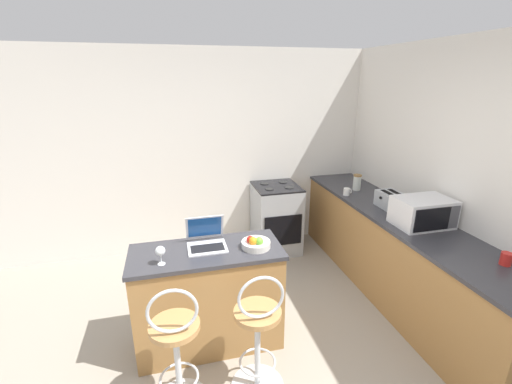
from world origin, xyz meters
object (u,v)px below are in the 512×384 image
(laptop, at_px, (206,238))
(storage_jar, at_px, (357,182))
(fruit_bowl, at_px, (256,243))
(wine_glass_tall, at_px, (160,252))
(bar_stool_near, at_px, (177,351))
(mug_red, at_px, (506,259))
(bar_stool_far, at_px, (258,336))
(toaster, at_px, (390,200))
(microwave, at_px, (423,212))
(stove_range, at_px, (276,218))
(mug_white, at_px, (347,192))

(laptop, height_order, storage_jar, laptop)
(fruit_bowl, bearing_deg, wine_glass_tall, -173.87)
(bar_stool_near, height_order, mug_red, bar_stool_near)
(bar_stool_far, distance_m, toaster, 2.11)
(bar_stool_far, relative_size, microwave, 2.00)
(toaster, xyz_separation_m, fruit_bowl, (-1.63, -0.55, -0.05))
(bar_stool_near, relative_size, laptop, 3.23)
(laptop, bearing_deg, toaster, 11.09)
(bar_stool_far, xyz_separation_m, wine_glass_tall, (-0.64, 0.44, 0.53))
(stove_range, bearing_deg, toaster, -47.45)
(laptop, relative_size, mug_red, 3.25)
(laptop, bearing_deg, mug_red, -22.19)
(storage_jar, distance_m, fruit_bowl, 1.98)
(microwave, distance_m, fruit_bowl, 1.64)
(bar_stool_far, distance_m, stove_range, 2.25)
(wine_glass_tall, distance_m, storage_jar, 2.66)
(microwave, relative_size, fruit_bowl, 2.14)
(microwave, height_order, mug_red, microwave)
(wine_glass_tall, bearing_deg, toaster, 14.73)
(toaster, bearing_deg, laptop, -168.91)
(toaster, xyz_separation_m, mug_red, (0.12, -1.27, -0.04))
(bar_stool_far, relative_size, wine_glass_tall, 6.86)
(bar_stool_near, relative_size, toaster, 3.79)
(bar_stool_far, height_order, storage_jar, storage_jar)
(bar_stool_near, xyz_separation_m, laptop, (0.30, 0.67, 0.49))
(bar_stool_near, distance_m, stove_range, 2.51)
(laptop, height_order, microwave, microwave)
(mug_white, bearing_deg, fruit_bowl, -143.49)
(wine_glass_tall, xyz_separation_m, storage_jar, (2.35, 1.25, -0.01))
(microwave, relative_size, toaster, 1.89)
(laptop, relative_size, storage_jar, 1.60)
(wine_glass_tall, bearing_deg, laptop, 32.37)
(fruit_bowl, bearing_deg, microwave, 1.86)
(microwave, xyz_separation_m, mug_white, (-0.25, 0.97, -0.09))
(mug_red, height_order, fruit_bowl, fruit_bowl)
(laptop, distance_m, storage_jar, 2.23)
(bar_stool_near, xyz_separation_m, bar_stool_far, (0.57, 0.00, 0.00))
(storage_jar, bearing_deg, mug_white, -145.05)
(bar_stool_near, distance_m, mug_red, 2.49)
(laptop, height_order, mug_red, laptop)
(laptop, xyz_separation_m, mug_red, (2.14, -0.87, -0.01))
(bar_stool_near, distance_m, mug_white, 2.62)
(bar_stool_far, bearing_deg, stove_range, 69.27)
(stove_range, height_order, wine_glass_tall, wine_glass_tall)
(mug_white, bearing_deg, bar_stool_far, -134.03)
(microwave, xyz_separation_m, mug_red, (0.11, -0.77, -0.08))
(bar_stool_far, xyz_separation_m, mug_red, (1.86, -0.20, 0.48))
(microwave, distance_m, mug_red, 0.79)
(bar_stool_near, height_order, toaster, toaster)
(microwave, distance_m, wine_glass_tall, 2.39)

